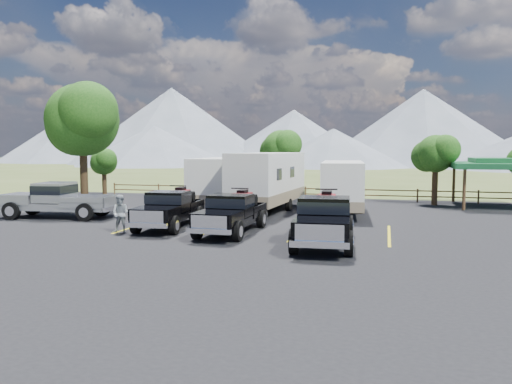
% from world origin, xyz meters
% --- Properties ---
extents(ground, '(320.00, 320.00, 0.00)m').
position_xyz_m(ground, '(0.00, 0.00, 0.00)').
color(ground, '#455825').
rests_on(ground, ground).
extents(asphalt_lot, '(44.00, 34.00, 0.04)m').
position_xyz_m(asphalt_lot, '(0.00, 3.00, 0.02)').
color(asphalt_lot, black).
rests_on(asphalt_lot, ground).
extents(stall_lines, '(12.12, 5.50, 0.01)m').
position_xyz_m(stall_lines, '(0.00, 4.00, 0.04)').
color(stall_lines, yellow).
rests_on(stall_lines, asphalt_lot).
extents(tree_big_nw, '(5.54, 5.18, 7.84)m').
position_xyz_m(tree_big_nw, '(-12.55, 9.03, 5.60)').
color(tree_big_nw, '#322113').
rests_on(tree_big_nw, ground).
extents(tree_ne_a, '(3.11, 2.92, 4.76)m').
position_xyz_m(tree_ne_a, '(8.97, 17.01, 3.48)').
color(tree_ne_a, '#322113').
rests_on(tree_ne_a, ground).
extents(tree_north, '(3.46, 3.24, 5.25)m').
position_xyz_m(tree_north, '(-2.03, 19.02, 3.83)').
color(tree_north, '#322113').
rests_on(tree_north, ground).
extents(tree_nw_small, '(2.59, 2.43, 3.85)m').
position_xyz_m(tree_nw_small, '(-16.02, 17.01, 2.78)').
color(tree_nw_small, '#322113').
rests_on(tree_nw_small, ground).
extents(rail_fence, '(36.12, 0.12, 1.00)m').
position_xyz_m(rail_fence, '(2.00, 18.50, 0.61)').
color(rail_fence, brown).
rests_on(rail_fence, ground).
extents(pavilion, '(6.20, 6.20, 3.22)m').
position_xyz_m(pavilion, '(13.00, 17.00, 2.79)').
color(pavilion, brown).
rests_on(pavilion, ground).
extents(mountain_range, '(209.00, 71.00, 20.00)m').
position_xyz_m(mountain_range, '(-7.63, 105.98, 7.87)').
color(mountain_range, slate).
rests_on(mountain_range, ground).
extents(rig_left, '(2.42, 5.98, 1.95)m').
position_xyz_m(rig_left, '(-4.25, 3.66, 0.98)').
color(rig_left, black).
rests_on(rig_left, asphalt_lot).
extents(rig_center, '(2.15, 5.87, 1.95)m').
position_xyz_m(rig_center, '(-0.88, 2.91, 0.98)').
color(rig_center, black).
rests_on(rig_center, asphalt_lot).
extents(rig_right, '(2.58, 6.48, 2.12)m').
position_xyz_m(rig_right, '(3.48, 1.28, 1.06)').
color(rig_right, black).
rests_on(rig_right, asphalt_lot).
extents(trailer_left, '(2.54, 9.19, 3.20)m').
position_xyz_m(trailer_left, '(-4.39, 12.05, 1.71)').
color(trailer_left, silver).
rests_on(trailer_left, asphalt_lot).
extents(trailer_center, '(3.22, 10.22, 3.54)m').
position_xyz_m(trailer_center, '(-1.15, 11.06, 1.89)').
color(trailer_center, silver).
rests_on(trailer_center, asphalt_lot).
extents(trailer_right, '(2.84, 8.80, 3.04)m').
position_xyz_m(trailer_right, '(3.38, 10.69, 1.63)').
color(trailer_right, silver).
rests_on(trailer_right, asphalt_lot).
extents(pickup_silver, '(6.70, 2.90, 1.95)m').
position_xyz_m(pickup_silver, '(-11.56, 5.09, 1.05)').
color(pickup_silver, gray).
rests_on(pickup_silver, asphalt_lot).
extents(person_a, '(0.68, 0.62, 1.56)m').
position_xyz_m(person_a, '(-4.78, 3.17, 0.82)').
color(person_a, white).
rests_on(person_a, asphalt_lot).
extents(person_b, '(0.93, 0.77, 1.73)m').
position_xyz_m(person_b, '(-5.70, 1.56, 0.91)').
color(person_b, gray).
rests_on(person_b, asphalt_lot).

